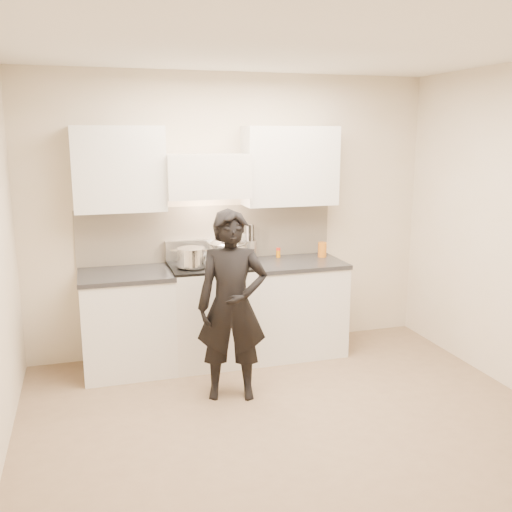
# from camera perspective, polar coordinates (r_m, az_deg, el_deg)

# --- Properties ---
(ground_plane) EXTENTS (4.00, 4.00, 0.00)m
(ground_plane) POSITION_cam_1_polar(r_m,az_deg,el_deg) (4.44, 3.73, -16.62)
(ground_plane) COLOR #856C50
(room_shell) EXTENTS (4.04, 3.54, 2.70)m
(room_shell) POSITION_cam_1_polar(r_m,az_deg,el_deg) (4.25, 1.55, 4.93)
(room_shell) COLOR beige
(room_shell) RESTS_ON ground
(stove) EXTENTS (0.76, 0.65, 0.96)m
(stove) POSITION_cam_1_polar(r_m,az_deg,el_deg) (5.43, -4.46, -5.64)
(stove) COLOR silver
(stove) RESTS_ON ground
(counter_right) EXTENTS (0.92, 0.67, 0.92)m
(counter_right) POSITION_cam_1_polar(r_m,az_deg,el_deg) (5.66, 3.80, -5.04)
(counter_right) COLOR silver
(counter_right) RESTS_ON ground
(counter_left) EXTENTS (0.82, 0.67, 0.92)m
(counter_left) POSITION_cam_1_polar(r_m,az_deg,el_deg) (5.34, -12.72, -6.40)
(counter_left) COLOR silver
(counter_left) RESTS_ON ground
(wok) EXTENTS (0.40, 0.47, 0.32)m
(wok) POSITION_cam_1_polar(r_m,az_deg,el_deg) (5.46, -2.85, 0.88)
(wok) COLOR silver
(wok) RESTS_ON stove
(stock_pot) EXTENTS (0.35, 0.32, 0.17)m
(stock_pot) POSITION_cam_1_polar(r_m,az_deg,el_deg) (5.16, -6.51, -0.12)
(stock_pot) COLOR silver
(stock_pot) RESTS_ON stove
(utensil_crock) EXTENTS (0.13, 0.13, 0.34)m
(utensil_crock) POSITION_cam_1_polar(r_m,az_deg,el_deg) (5.63, -0.62, 0.81)
(utensil_crock) COLOR silver
(utensil_crock) RESTS_ON counter_right
(spice_jar) EXTENTS (0.04, 0.04, 0.10)m
(spice_jar) POSITION_cam_1_polar(r_m,az_deg,el_deg) (5.69, 2.24, 0.35)
(spice_jar) COLOR orange
(spice_jar) RESTS_ON counter_right
(oil_glass) EXTENTS (0.09, 0.09, 0.15)m
(oil_glass) POSITION_cam_1_polar(r_m,az_deg,el_deg) (5.74, 6.64, 0.65)
(oil_glass) COLOR #CA6B19
(oil_glass) RESTS_ON counter_right
(person) EXTENTS (0.64, 0.50, 1.55)m
(person) POSITION_cam_1_polar(r_m,az_deg,el_deg) (4.60, -2.41, -5.00)
(person) COLOR black
(person) RESTS_ON ground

